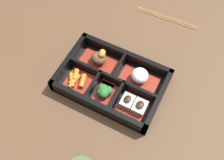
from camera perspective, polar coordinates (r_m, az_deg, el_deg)
name	(u,v)px	position (r m, az deg, el deg)	size (l,w,h in m)	color
ground_plane	(112,84)	(0.79, 0.00, -0.88)	(3.00, 3.00, 0.00)	#4C3523
bento_base	(112,83)	(0.79, 0.00, -0.71)	(0.31, 0.20, 0.01)	black
bento_rim	(112,81)	(0.77, -0.04, -0.12)	(0.31, 0.20, 0.05)	black
bowl_stew	(99,59)	(0.80, -2.79, 4.65)	(0.12, 0.06, 0.06)	maroon
bowl_rice	(140,77)	(0.77, 6.03, 0.72)	(0.12, 0.06, 0.05)	maroon
bowl_carrots	(78,80)	(0.78, -7.49, -0.02)	(0.08, 0.07, 0.02)	maroon
bowl_greens	(104,92)	(0.75, -1.74, -2.52)	(0.06, 0.07, 0.04)	maroon
bowl_tofu	(134,104)	(0.74, 4.71, -5.33)	(0.08, 0.07, 0.03)	maroon
bowl_pickles	(110,79)	(0.78, -0.38, 0.24)	(0.04, 0.03, 0.01)	maroon
chopsticks	(166,17)	(0.96, 11.68, 13.19)	(0.23, 0.02, 0.01)	brown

